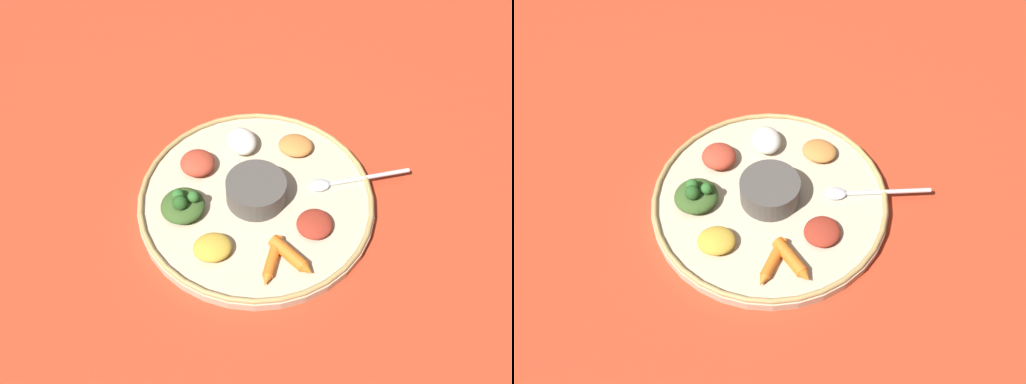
# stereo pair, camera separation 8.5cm
# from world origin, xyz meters

# --- Properties ---
(ground_plane) EXTENTS (2.40, 2.40, 0.00)m
(ground_plane) POSITION_xyz_m (0.00, 0.00, 0.00)
(ground_plane) COLOR #B7381E
(platter) EXTENTS (0.36, 0.36, 0.02)m
(platter) POSITION_xyz_m (0.00, 0.00, 0.01)
(platter) COLOR #C6B293
(platter) RESTS_ON ground_plane
(platter_rim) EXTENTS (0.36, 0.36, 0.01)m
(platter_rim) POSITION_xyz_m (0.00, 0.00, 0.02)
(platter_rim) COLOR tan
(platter_rim) RESTS_ON platter
(center_bowl) EXTENTS (0.09, 0.09, 0.04)m
(center_bowl) POSITION_xyz_m (0.00, 0.00, 0.04)
(center_bowl) COLOR #4C4742
(center_bowl) RESTS_ON platter
(spoon) EXTENTS (0.11, 0.14, 0.01)m
(spoon) POSITION_xyz_m (-0.08, 0.11, 0.02)
(spoon) COLOR silver
(spoon) RESTS_ON platter
(greens_pile) EXTENTS (0.07, 0.07, 0.04)m
(greens_pile) POSITION_xyz_m (0.07, -0.09, 0.03)
(greens_pile) COLOR #385623
(greens_pile) RESTS_ON platter
(carrot_near_spoon) EXTENTS (0.08, 0.03, 0.02)m
(carrot_near_spoon) POSITION_xyz_m (0.10, 0.07, 0.02)
(carrot_near_spoon) COLOR orange
(carrot_near_spoon) RESTS_ON platter
(carrot_outer) EXTENTS (0.05, 0.08, 0.02)m
(carrot_outer) POSITION_xyz_m (0.08, 0.09, 0.03)
(carrot_outer) COLOR orange
(carrot_outer) RESTS_ON platter
(mound_beet) EXTENTS (0.06, 0.06, 0.02)m
(mound_beet) POSITION_xyz_m (0.02, 0.10, 0.03)
(mound_beet) COLOR maroon
(mound_beet) RESTS_ON platter
(mound_lentil_yellow) EXTENTS (0.07, 0.07, 0.02)m
(mound_lentil_yellow) POSITION_xyz_m (0.11, -0.02, 0.03)
(mound_lentil_yellow) COLOR gold
(mound_lentil_yellow) RESTS_ON platter
(mound_squash) EXTENTS (0.06, 0.07, 0.02)m
(mound_squash) POSITION_xyz_m (-0.12, 0.02, 0.03)
(mound_squash) COLOR #C67A38
(mound_squash) RESTS_ON platter
(mound_rice_white) EXTENTS (0.07, 0.07, 0.03)m
(mound_rice_white) POSITION_xyz_m (-0.09, -0.06, 0.03)
(mound_rice_white) COLOR silver
(mound_rice_white) RESTS_ON platter
(mound_berbere_red) EXTENTS (0.07, 0.07, 0.03)m
(mound_berbere_red) POSITION_xyz_m (-0.02, -0.11, 0.03)
(mound_berbere_red) COLOR #B73D28
(mound_berbere_red) RESTS_ON platter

